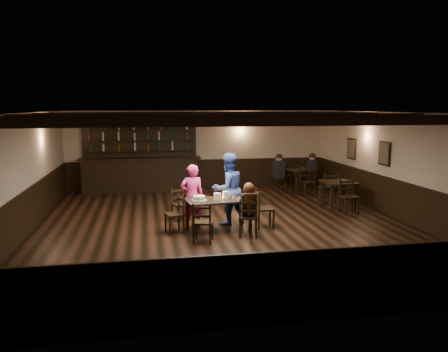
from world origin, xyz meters
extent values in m
plane|color=black|center=(0.00, 0.00, 0.00)|extent=(10.00, 10.00, 0.00)
cube|color=#BDB09D|center=(0.00, 5.00, 1.35)|extent=(9.00, 0.02, 2.70)
cube|color=#BDB09D|center=(0.00, -5.00, 1.35)|extent=(9.00, 0.02, 2.70)
cube|color=#BDB09D|center=(-4.50, 0.00, 1.35)|extent=(0.02, 10.00, 2.70)
cube|color=#BDB09D|center=(4.50, 0.00, 1.35)|extent=(0.02, 10.00, 2.70)
cube|color=silver|center=(0.00, 0.00, 2.70)|extent=(9.00, 10.00, 0.02)
cube|color=black|center=(0.00, 4.97, 0.50)|extent=(9.00, 0.04, 1.00)
cube|color=black|center=(0.00, -4.97, 0.50)|extent=(9.00, 0.04, 1.00)
cube|color=black|center=(-4.47, 0.00, 0.50)|extent=(0.04, 10.00, 1.00)
cube|color=black|center=(4.47, 0.00, 0.50)|extent=(0.04, 10.00, 1.00)
cube|color=black|center=(-1.90, 4.97, 1.85)|extent=(0.90, 0.03, 1.00)
cube|color=black|center=(-1.90, 4.95, 1.85)|extent=(0.80, 0.02, 0.90)
cube|color=black|center=(4.47, 0.50, 1.60)|extent=(0.03, 0.55, 0.65)
cube|color=#72664C|center=(4.45, 0.50, 1.60)|extent=(0.02, 0.45, 0.55)
cube|color=black|center=(4.47, 2.40, 1.55)|extent=(0.03, 0.55, 0.65)
cube|color=#72664C|center=(4.45, 2.40, 1.55)|extent=(0.02, 0.45, 0.55)
cube|color=black|center=(0.00, -3.00, 2.60)|extent=(8.90, 0.18, 0.18)
cube|color=black|center=(0.00, -1.00, 2.60)|extent=(8.90, 0.18, 0.18)
cube|color=black|center=(0.00, 1.00, 2.60)|extent=(8.90, 0.18, 0.18)
cube|color=black|center=(0.00, 3.00, 2.60)|extent=(8.90, 0.18, 0.18)
cube|color=black|center=(-0.83, -0.96, 0.36)|extent=(0.07, 0.07, 0.71)
cube|color=black|center=(-0.91, -0.36, 0.36)|extent=(0.07, 0.07, 0.71)
cube|color=black|center=(0.49, -0.78, 0.36)|extent=(0.07, 0.07, 0.71)
cube|color=black|center=(0.40, -0.18, 0.36)|extent=(0.07, 0.07, 0.71)
cube|color=black|center=(-0.21, -0.57, 0.73)|extent=(1.53, 0.91, 0.04)
cube|color=#A5A8AD|center=(-0.26, -0.22, 0.73)|extent=(1.44, 0.22, 0.04)
cube|color=#A5A8AD|center=(-0.17, -0.91, 0.73)|extent=(1.44, 0.22, 0.04)
cube|color=#A5A8AD|center=(0.49, -0.47, 0.73)|extent=(0.13, 0.72, 0.04)
cube|color=#A5A8AD|center=(-0.92, -0.66, 0.73)|extent=(0.13, 0.72, 0.04)
cube|color=black|center=(-0.45, -1.18, 0.21)|extent=(0.04, 0.04, 0.41)
cube|color=black|center=(-0.55, -1.50, 0.21)|extent=(0.04, 0.04, 0.41)
cube|color=black|center=(-0.78, -1.09, 0.21)|extent=(0.04, 0.04, 0.41)
cube|color=black|center=(-0.88, -1.40, 0.21)|extent=(0.04, 0.04, 0.41)
cube|color=black|center=(-0.66, -1.29, 0.43)|extent=(0.49, 0.48, 0.04)
cube|color=black|center=(-0.71, -1.45, 0.65)|extent=(0.40, 0.15, 0.43)
cube|color=black|center=(-0.71, -1.45, 0.60)|extent=(0.34, 0.12, 0.05)
cube|color=black|center=(-0.71, -1.45, 0.78)|extent=(0.34, 0.12, 0.05)
cube|color=black|center=(0.57, -0.95, 0.21)|extent=(0.04, 0.04, 0.42)
cube|color=black|center=(0.50, -1.28, 0.21)|extent=(0.04, 0.04, 0.42)
cube|color=black|center=(0.23, -0.87, 0.21)|extent=(0.04, 0.04, 0.42)
cube|color=black|center=(0.15, -1.20, 0.21)|extent=(0.04, 0.04, 0.42)
cube|color=black|center=(0.36, -1.08, 0.44)|extent=(0.49, 0.48, 0.04)
cube|color=black|center=(0.33, -1.24, 0.66)|extent=(0.41, 0.13, 0.44)
cube|color=black|center=(0.33, -1.24, 0.62)|extent=(0.35, 0.10, 0.05)
cube|color=black|center=(0.33, -1.24, 0.80)|extent=(0.35, 0.10, 0.05)
cube|color=black|center=(-1.41, -0.35, 0.20)|extent=(0.04, 0.04, 0.41)
cube|color=black|center=(-1.10, -0.27, 0.20)|extent=(0.04, 0.04, 0.41)
cube|color=black|center=(-1.33, -0.68, 0.20)|extent=(0.04, 0.04, 0.41)
cube|color=black|center=(-1.02, -0.60, 0.20)|extent=(0.04, 0.04, 0.41)
cube|color=black|center=(-1.21, -0.48, 0.43)|extent=(0.46, 0.48, 0.04)
cube|color=black|center=(-1.06, -0.44, 0.64)|extent=(0.13, 0.39, 0.43)
cube|color=black|center=(-1.06, -0.44, 0.60)|extent=(0.11, 0.34, 0.05)
cube|color=black|center=(-1.06, -0.44, 0.77)|extent=(0.11, 0.34, 0.05)
cube|color=black|center=(1.08, -0.63, 0.22)|extent=(0.04, 0.04, 0.44)
cube|color=black|center=(0.73, -0.62, 0.22)|extent=(0.04, 0.04, 0.44)
cube|color=black|center=(1.09, -0.27, 0.22)|extent=(0.04, 0.04, 0.44)
cube|color=black|center=(0.75, -0.25, 0.22)|extent=(0.04, 0.04, 0.44)
cube|color=black|center=(0.91, -0.44, 0.46)|extent=(0.43, 0.45, 0.04)
cube|color=black|center=(0.74, -0.44, 0.69)|extent=(0.05, 0.43, 0.46)
cube|color=black|center=(0.74, -0.44, 0.64)|extent=(0.04, 0.37, 0.05)
cube|color=black|center=(0.74, -0.44, 0.83)|extent=(0.04, 0.37, 0.05)
cube|color=black|center=(-1.07, 0.36, 0.20)|extent=(0.04, 0.04, 0.39)
cube|color=black|center=(-1.20, 0.65, 0.20)|extent=(0.04, 0.04, 0.39)
cube|color=black|center=(-0.77, 0.50, 0.20)|extent=(0.04, 0.04, 0.39)
cube|color=black|center=(-0.90, 0.78, 0.20)|extent=(0.04, 0.04, 0.39)
cube|color=black|center=(-0.99, 0.57, 0.41)|extent=(0.50, 0.49, 0.04)
cube|color=black|center=(-1.05, 0.71, 0.61)|extent=(0.36, 0.18, 0.41)
cube|color=black|center=(-1.05, 0.71, 0.57)|extent=(0.31, 0.15, 0.05)
cube|color=black|center=(-1.05, 0.71, 0.74)|extent=(0.31, 0.15, 0.05)
imported|color=#DD347B|center=(-0.76, -0.09, 0.75)|extent=(0.57, 0.39, 1.51)
imported|color=navy|center=(0.12, 0.04, 0.87)|extent=(1.03, 0.93, 1.74)
cube|color=black|center=(0.36, -0.96, 0.52)|extent=(0.30, 0.30, 0.12)
cube|color=black|center=(0.36, -1.08, 0.73)|extent=(0.32, 0.19, 0.45)
cylinder|color=black|center=(0.36, -1.08, 0.94)|extent=(0.09, 0.32, 0.32)
sphere|color=#D8A384|center=(0.36, -1.08, 1.08)|extent=(0.20, 0.20, 0.20)
sphere|color=#361D0C|center=(0.36, -1.10, 1.09)|extent=(0.24, 0.24, 0.24)
cone|color=#361D0C|center=(0.36, -1.20, 0.71)|extent=(0.19, 0.19, 0.56)
cylinder|color=white|center=(-0.66, -0.58, 0.76)|extent=(0.34, 0.34, 0.01)
cylinder|color=white|center=(-0.66, -0.58, 0.81)|extent=(0.27, 0.27, 0.09)
cylinder|color=silver|center=(-0.66, -0.58, 0.79)|extent=(0.29, 0.29, 0.04)
cylinder|color=white|center=(-0.24, -0.60, 0.83)|extent=(0.17, 0.17, 0.16)
cylinder|color=white|center=(-0.04, -0.50, 0.84)|extent=(0.15, 0.15, 0.17)
cylinder|color=#A5A8AD|center=(-0.22, -0.50, 0.77)|extent=(0.05, 0.05, 0.03)
sphere|color=orange|center=(-0.22, -0.50, 0.80)|extent=(0.03, 0.03, 0.03)
cylinder|color=silver|center=(0.11, -0.63, 0.79)|extent=(0.03, 0.03, 0.08)
cylinder|color=#A5A8AD|center=(0.19, -0.59, 0.80)|extent=(0.04, 0.04, 0.10)
cylinder|color=silver|center=(0.05, -0.41, 0.81)|extent=(0.07, 0.07, 0.12)
cube|color=maroon|center=(0.32, -0.57, 0.75)|extent=(0.29, 0.22, 0.00)
cube|color=#0E1648|center=(0.28, -0.41, 0.75)|extent=(0.27, 0.19, 0.00)
cube|color=black|center=(-1.98, 4.65, 0.55)|extent=(3.80, 0.60, 1.10)
cube|color=black|center=(-1.98, 4.65, 1.12)|extent=(4.00, 0.70, 0.05)
cube|color=black|center=(-1.98, 4.92, 1.10)|extent=(3.80, 0.10, 2.20)
cube|color=black|center=(-1.98, 4.82, 1.35)|extent=(3.70, 0.22, 0.03)
cube|color=black|center=(-1.98, 4.82, 1.70)|extent=(3.70, 0.22, 0.03)
cube|color=black|center=(-1.98, 4.82, 2.05)|extent=(3.70, 0.22, 0.03)
cube|color=black|center=(3.51, 1.19, 0.73)|extent=(0.88, 0.88, 0.04)
cube|color=black|center=(3.16, 0.83, 0.35)|extent=(0.05, 0.05, 0.71)
cube|color=black|center=(3.14, 1.54, 0.35)|extent=(0.05, 0.05, 0.71)
cube|color=black|center=(3.87, 0.85, 0.35)|extent=(0.05, 0.05, 0.71)
cube|color=black|center=(3.85, 1.55, 0.35)|extent=(0.05, 0.05, 0.71)
cube|color=black|center=(3.29, 3.69, 0.73)|extent=(0.99, 0.99, 0.04)
cube|color=black|center=(3.02, 3.28, 0.35)|extent=(0.05, 0.05, 0.71)
cube|color=black|center=(2.88, 3.95, 0.35)|extent=(0.05, 0.05, 0.71)
cube|color=black|center=(3.69, 3.42, 0.35)|extent=(0.05, 0.05, 0.71)
cube|color=black|center=(3.55, 4.09, 0.35)|extent=(0.05, 0.05, 0.71)
cube|color=black|center=(2.57, 3.76, 0.76)|extent=(0.34, 0.45, 0.57)
sphere|color=#D8A384|center=(2.57, 3.76, 1.14)|extent=(0.22, 0.22, 0.22)
sphere|color=black|center=(2.57, 3.76, 1.17)|extent=(0.23, 0.23, 0.23)
cube|color=black|center=(3.79, 3.88, 0.75)|extent=(0.24, 0.39, 0.56)
sphere|color=#D8A384|center=(3.79, 3.88, 1.12)|extent=(0.21, 0.21, 0.21)
sphere|color=black|center=(3.79, 3.88, 1.16)|extent=(0.22, 0.22, 0.22)
camera|label=1|loc=(-1.83, -10.13, 2.84)|focal=35.00mm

